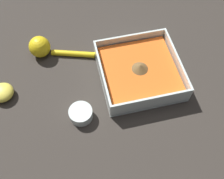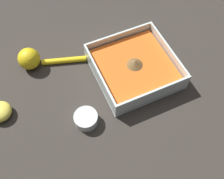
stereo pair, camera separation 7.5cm
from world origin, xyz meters
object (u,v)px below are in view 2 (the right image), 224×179
(square_dish, at_px, (134,68))
(spice_bowl, at_px, (86,119))
(lemon_squeezer, at_px, (34,59))
(lemon_half, at_px, (0,112))

(square_dish, distance_m, spice_bowl, 0.22)
(square_dish, relative_size, spice_bowl, 3.57)
(spice_bowl, bearing_deg, lemon_squeezer, -163.17)
(square_dish, height_order, lemon_half, square_dish)
(lemon_squeezer, height_order, lemon_half, lemon_squeezer)
(square_dish, relative_size, lemon_squeezer, 1.16)
(square_dish, relative_size, lemon_half, 3.64)
(spice_bowl, relative_size, lemon_squeezer, 0.32)
(spice_bowl, distance_m, lemon_half, 0.24)
(square_dish, xyz_separation_m, spice_bowl, (0.10, -0.20, -0.01))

